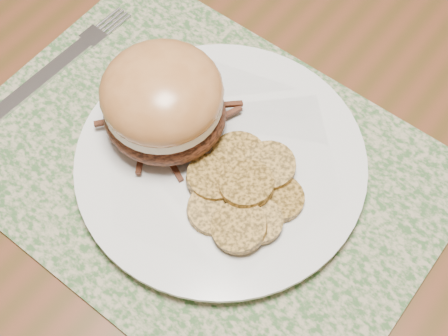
# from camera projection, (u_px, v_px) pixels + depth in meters

# --- Properties ---
(ground) EXTENTS (3.50, 3.50, 0.00)m
(ground) POSITION_uv_depth(u_px,v_px,m) (233.00, 257.00, 1.35)
(ground) COLOR brown
(ground) RESTS_ON ground
(dining_table) EXTENTS (1.50, 0.90, 0.75)m
(dining_table) POSITION_uv_depth(u_px,v_px,m) (239.00, 61.00, 0.77)
(dining_table) COLOR brown
(dining_table) RESTS_ON ground
(placemat) EXTENTS (0.45, 0.33, 0.00)m
(placemat) POSITION_uv_depth(u_px,v_px,m) (202.00, 167.00, 0.60)
(placemat) COLOR #3B5F31
(placemat) RESTS_ON dining_table
(dinner_plate) EXTENTS (0.26, 0.26, 0.02)m
(dinner_plate) POSITION_uv_depth(u_px,v_px,m) (221.00, 162.00, 0.59)
(dinner_plate) COLOR silver
(dinner_plate) RESTS_ON placemat
(pork_sandwich) EXTENTS (0.15, 0.15, 0.09)m
(pork_sandwich) POSITION_uv_depth(u_px,v_px,m) (163.00, 102.00, 0.57)
(pork_sandwich) COLOR black
(pork_sandwich) RESTS_ON dinner_plate
(roasted_potatoes) EXTENTS (0.12, 0.13, 0.03)m
(roasted_potatoes) POSITION_uv_depth(u_px,v_px,m) (244.00, 190.00, 0.56)
(roasted_potatoes) COLOR #AC7C32
(roasted_potatoes) RESTS_ON dinner_plate
(fork) EXTENTS (0.03, 0.20, 0.00)m
(fork) POSITION_uv_depth(u_px,v_px,m) (59.00, 65.00, 0.66)
(fork) COLOR silver
(fork) RESTS_ON placemat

